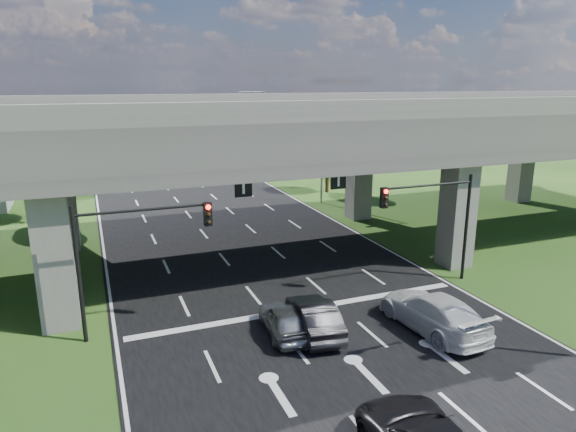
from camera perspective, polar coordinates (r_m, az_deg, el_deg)
ground at (r=22.82m, az=5.28°, el=-13.77°), size 160.00×160.00×0.00m
road at (r=31.27m, az=-2.96°, el=-5.59°), size 18.00×120.00×0.03m
overpass at (r=31.36m, az=-4.32°, el=9.31°), size 80.00×15.00×10.00m
signal_right at (r=28.43m, az=16.11°, el=0.56°), size 5.76×0.54×6.00m
signal_left at (r=22.83m, az=-17.04°, el=-2.95°), size 5.76×0.54×6.00m
streetlight_far at (r=46.34m, az=3.37°, el=8.50°), size 3.38×0.25×10.00m
streetlight_beyond at (r=61.18m, az=-2.98°, el=10.02°), size 3.38×0.25×10.00m
tree_left_near at (r=44.52m, az=-27.44°, el=5.28°), size 4.50×4.50×7.80m
tree_left_far at (r=60.24m, az=-25.12°, el=7.92°), size 4.80×4.80×8.32m
tree_right_near at (r=51.35m, az=4.49°, el=7.57°), size 4.20×4.20×7.28m
tree_right_mid at (r=59.84m, az=3.74°, el=8.29°), size 3.91×3.90×6.76m
tree_right_far at (r=65.67m, az=-2.46°, el=9.45°), size 4.50×4.50×7.80m
car_silver at (r=23.02m, az=-0.41°, el=-11.45°), size 1.96×4.14×1.37m
car_dark at (r=23.15m, az=2.90°, el=-11.10°), size 2.20×4.76×1.51m
car_white at (r=24.21m, az=15.82°, el=-10.24°), size 2.74×5.96×1.69m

